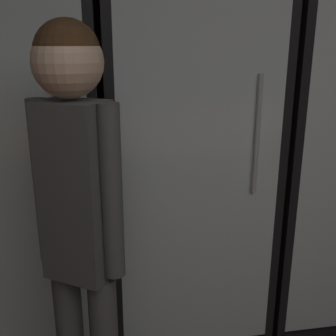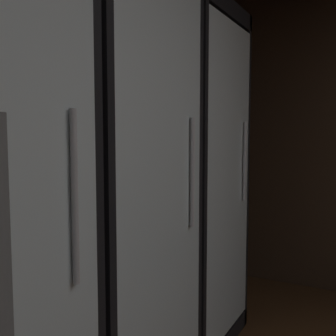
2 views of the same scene
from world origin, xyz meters
name	(u,v)px [view 1 (image 1 of 2)]	position (x,y,z in m)	size (l,w,h in m)	color
wall_back	(223,62)	(0.00, 3.03, 1.40)	(6.00, 0.06, 2.80)	#382619
cooler_left	(18,151)	(-1.10, 2.70, 1.01)	(0.78, 0.69, 2.07)	black
cooler_center	(183,145)	(-0.30, 2.70, 1.01)	(0.78, 0.69, 2.07)	black
cooler_right	(329,138)	(0.51, 2.70, 1.02)	(0.78, 0.69, 2.07)	black
shopper_far	(78,210)	(-0.79, 1.96, 1.00)	(0.28, 0.23, 1.57)	#4C4C4C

